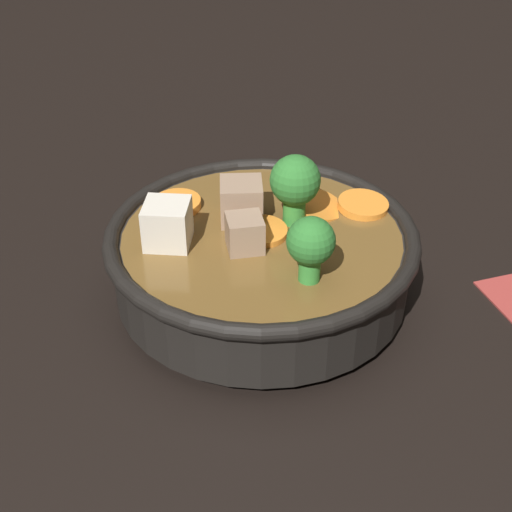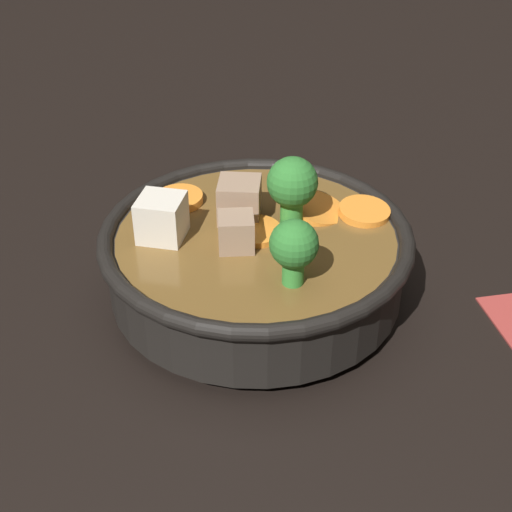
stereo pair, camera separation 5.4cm
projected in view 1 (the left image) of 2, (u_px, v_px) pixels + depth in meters
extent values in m
plane|color=black|center=(256.00, 297.00, 0.56)|extent=(3.00, 3.00, 0.00)
cylinder|color=black|center=(256.00, 292.00, 0.56)|extent=(0.12, 0.12, 0.01)
cylinder|color=black|center=(256.00, 261.00, 0.54)|extent=(0.22, 0.22, 0.05)
torus|color=black|center=(256.00, 235.00, 0.53)|extent=(0.24, 0.24, 0.01)
cylinder|color=brown|center=(256.00, 249.00, 0.54)|extent=(0.21, 0.21, 0.03)
cylinder|color=orange|center=(310.00, 205.00, 0.56)|extent=(0.05, 0.05, 0.02)
cylinder|color=orange|center=(358.00, 205.00, 0.56)|extent=(0.06, 0.06, 0.01)
cylinder|color=orange|center=(171.00, 204.00, 0.56)|extent=(0.05, 0.05, 0.01)
cylinder|color=orange|center=(257.00, 229.00, 0.53)|extent=(0.05, 0.05, 0.01)
cylinder|color=green|center=(289.00, 209.00, 0.54)|extent=(0.02, 0.02, 0.02)
sphere|color=#2D752D|center=(289.00, 180.00, 0.53)|extent=(0.04, 0.04, 0.04)
cylinder|color=green|center=(303.00, 267.00, 0.48)|extent=(0.01, 0.01, 0.02)
sphere|color=#2D752D|center=(304.00, 241.00, 0.47)|extent=(0.03, 0.03, 0.03)
cube|color=#9E7F66|center=(239.00, 233.00, 0.51)|extent=(0.03, 0.03, 0.03)
cube|color=#9E7F66|center=(236.00, 201.00, 0.54)|extent=(0.03, 0.03, 0.03)
cube|color=silver|center=(162.00, 224.00, 0.51)|extent=(0.03, 0.03, 0.03)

